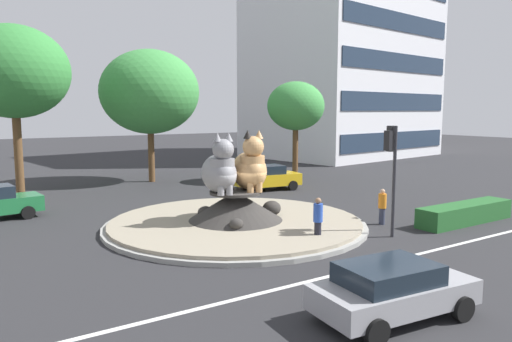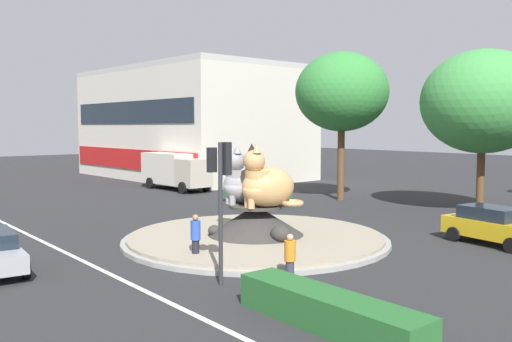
{
  "view_description": "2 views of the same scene",
  "coord_description": "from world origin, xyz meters",
  "px_view_note": "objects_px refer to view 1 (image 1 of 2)",
  "views": [
    {
      "loc": [
        -11.1,
        -18.48,
        5.23
      ],
      "look_at": [
        1.11,
        0.02,
        2.45
      ],
      "focal_mm": 34.27,
      "sensor_mm": 36.0,
      "label": 1
    },
    {
      "loc": [
        18.68,
        -15.26,
        5.1
      ],
      "look_at": [
        -0.99,
        0.83,
        3.03
      ],
      "focal_mm": 38.79,
      "sensor_mm": 36.0,
      "label": 2
    }
  ],
  "objects_px": {
    "traffic_light_mast": "(392,156)",
    "office_tower": "(343,49)",
    "pedestrian_orange_shirt": "(382,206)",
    "parked_car_right": "(267,177)",
    "cat_statue_grey": "(220,171)",
    "pedestrian_blue_shirt": "(318,219)",
    "broadleaf_tree_behind_island": "(296,106)",
    "cat_statue_calico": "(250,168)",
    "third_tree_left": "(150,92)",
    "second_tree_near_tower": "(13,72)",
    "sedan_on_far_lane": "(392,289)"
  },
  "relations": [
    {
      "from": "cat_statue_grey",
      "to": "pedestrian_blue_shirt",
      "type": "relative_size",
      "value": 1.54
    },
    {
      "from": "cat_statue_calico",
      "to": "broadleaf_tree_behind_island",
      "type": "height_order",
      "value": "broadleaf_tree_behind_island"
    },
    {
      "from": "traffic_light_mast",
      "to": "pedestrian_orange_shirt",
      "type": "height_order",
      "value": "traffic_light_mast"
    },
    {
      "from": "office_tower",
      "to": "pedestrian_orange_shirt",
      "type": "height_order",
      "value": "office_tower"
    },
    {
      "from": "parked_car_right",
      "to": "cat_statue_grey",
      "type": "bearing_deg",
      "value": -128.38
    },
    {
      "from": "sedan_on_far_lane",
      "to": "broadleaf_tree_behind_island",
      "type": "bearing_deg",
      "value": 63.54
    },
    {
      "from": "cat_statue_calico",
      "to": "office_tower",
      "type": "relative_size",
      "value": 0.11
    },
    {
      "from": "pedestrian_blue_shirt",
      "to": "pedestrian_orange_shirt",
      "type": "distance_m",
      "value": 4.51
    },
    {
      "from": "cat_statue_calico",
      "to": "pedestrian_orange_shirt",
      "type": "xyz_separation_m",
      "value": [
        5.09,
        -3.27,
        -1.76
      ]
    },
    {
      "from": "third_tree_left",
      "to": "pedestrian_orange_shirt",
      "type": "distance_m",
      "value": 19.87
    },
    {
      "from": "office_tower",
      "to": "third_tree_left",
      "type": "xyz_separation_m",
      "value": [
        -26.38,
        -8.04,
        -5.64
      ]
    },
    {
      "from": "cat_statue_grey",
      "to": "sedan_on_far_lane",
      "type": "height_order",
      "value": "cat_statue_grey"
    },
    {
      "from": "cat_statue_calico",
      "to": "office_tower",
      "type": "distance_m",
      "value": 37.52
    },
    {
      "from": "cat_statue_grey",
      "to": "cat_statue_calico",
      "type": "bearing_deg",
      "value": 98.18
    },
    {
      "from": "office_tower",
      "to": "third_tree_left",
      "type": "relative_size",
      "value": 2.55
    },
    {
      "from": "traffic_light_mast",
      "to": "parked_car_right",
      "type": "distance_m",
      "value": 13.07
    },
    {
      "from": "second_tree_near_tower",
      "to": "pedestrian_orange_shirt",
      "type": "relative_size",
      "value": 6.15
    },
    {
      "from": "traffic_light_mast",
      "to": "office_tower",
      "type": "height_order",
      "value": "office_tower"
    },
    {
      "from": "traffic_light_mast",
      "to": "broadleaf_tree_behind_island",
      "type": "relative_size",
      "value": 0.63
    },
    {
      "from": "pedestrian_orange_shirt",
      "to": "traffic_light_mast",
      "type": "bearing_deg",
      "value": 101.25
    },
    {
      "from": "office_tower",
      "to": "sedan_on_far_lane",
      "type": "xyz_separation_m",
      "value": [
        -30.2,
        -33.92,
        -11.37
      ]
    },
    {
      "from": "second_tree_near_tower",
      "to": "parked_car_right",
      "type": "height_order",
      "value": "second_tree_near_tower"
    },
    {
      "from": "cat_statue_grey",
      "to": "third_tree_left",
      "type": "xyz_separation_m",
      "value": [
        2.85,
        15.33,
        3.91
      ]
    },
    {
      "from": "sedan_on_far_lane",
      "to": "traffic_light_mast",
      "type": "bearing_deg",
      "value": 47.6
    },
    {
      "from": "third_tree_left",
      "to": "pedestrian_orange_shirt",
      "type": "height_order",
      "value": "third_tree_left"
    },
    {
      "from": "pedestrian_orange_shirt",
      "to": "pedestrian_blue_shirt",
      "type": "bearing_deg",
      "value": 60.54
    },
    {
      "from": "pedestrian_orange_shirt",
      "to": "cat_statue_grey",
      "type": "bearing_deg",
      "value": 24.7
    },
    {
      "from": "office_tower",
      "to": "broadleaf_tree_behind_island",
      "type": "height_order",
      "value": "office_tower"
    },
    {
      "from": "sedan_on_far_lane",
      "to": "parked_car_right",
      "type": "xyz_separation_m",
      "value": [
        8.71,
        18.1,
        0.08
      ]
    },
    {
      "from": "second_tree_near_tower",
      "to": "third_tree_left",
      "type": "bearing_deg",
      "value": 12.74
    },
    {
      "from": "cat_statue_grey",
      "to": "parked_car_right",
      "type": "xyz_separation_m",
      "value": [
        7.73,
        7.55,
        -1.75
      ]
    },
    {
      "from": "sedan_on_far_lane",
      "to": "parked_car_right",
      "type": "distance_m",
      "value": 20.08
    },
    {
      "from": "pedestrian_orange_shirt",
      "to": "sedan_on_far_lane",
      "type": "bearing_deg",
      "value": 95.06
    },
    {
      "from": "traffic_light_mast",
      "to": "sedan_on_far_lane",
      "type": "height_order",
      "value": "traffic_light_mast"
    },
    {
      "from": "traffic_light_mast",
      "to": "sedan_on_far_lane",
      "type": "bearing_deg",
      "value": 130.24
    },
    {
      "from": "cat_statue_grey",
      "to": "pedestrian_blue_shirt",
      "type": "bearing_deg",
      "value": 38.98
    },
    {
      "from": "cat_statue_grey",
      "to": "cat_statue_calico",
      "type": "height_order",
      "value": "cat_statue_calico"
    },
    {
      "from": "office_tower",
      "to": "second_tree_near_tower",
      "type": "bearing_deg",
      "value": -172.2
    },
    {
      "from": "cat_statue_grey",
      "to": "office_tower",
      "type": "xyz_separation_m",
      "value": [
        29.22,
        23.37,
        9.55
      ]
    },
    {
      "from": "traffic_light_mast",
      "to": "broadleaf_tree_behind_island",
      "type": "xyz_separation_m",
      "value": [
        6.65,
        14.84,
        2.11
      ]
    },
    {
      "from": "broadleaf_tree_behind_island",
      "to": "third_tree_left",
      "type": "bearing_deg",
      "value": 148.47
    },
    {
      "from": "cat_statue_calico",
      "to": "sedan_on_far_lane",
      "type": "distance_m",
      "value": 10.93
    },
    {
      "from": "traffic_light_mast",
      "to": "pedestrian_blue_shirt",
      "type": "bearing_deg",
      "value": 70.52
    },
    {
      "from": "traffic_light_mast",
      "to": "office_tower",
      "type": "distance_m",
      "value": 38.22
    },
    {
      "from": "cat_statue_grey",
      "to": "parked_car_right",
      "type": "bearing_deg",
      "value": 145.28
    },
    {
      "from": "pedestrian_orange_shirt",
      "to": "parked_car_right",
      "type": "relative_size",
      "value": 0.37
    },
    {
      "from": "cat_statue_calico",
      "to": "sedan_on_far_lane",
      "type": "height_order",
      "value": "cat_statue_calico"
    },
    {
      "from": "second_tree_near_tower",
      "to": "sedan_on_far_lane",
      "type": "xyz_separation_m",
      "value": [
        5.23,
        -23.84,
        -6.64
      ]
    },
    {
      "from": "cat_statue_grey",
      "to": "sedan_on_far_lane",
      "type": "distance_m",
      "value": 10.75
    },
    {
      "from": "broadleaf_tree_behind_island",
      "to": "parked_car_right",
      "type": "height_order",
      "value": "broadleaf_tree_behind_island"
    }
  ]
}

